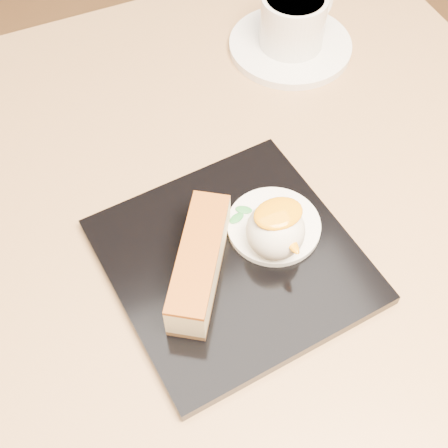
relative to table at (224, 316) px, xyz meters
name	(u,v)px	position (x,y,z in m)	size (l,w,h in m)	color
table	(224,316)	(0.00, 0.00, 0.00)	(0.80, 0.80, 0.72)	black
dessert_plate	(233,261)	(0.00, -0.03, 0.16)	(0.22, 0.22, 0.01)	black
cheesecake	(199,263)	(-0.04, -0.03, 0.19)	(0.10, 0.13, 0.04)	brown
cream_smear	(274,226)	(0.05, -0.01, 0.17)	(0.09, 0.09, 0.01)	white
ice_cream_scoop	(275,231)	(0.04, -0.03, 0.19)	(0.05, 0.05, 0.05)	white
mango_sauce	(278,213)	(0.04, -0.03, 0.22)	(0.05, 0.03, 0.01)	orange
mint_sprig	(235,214)	(0.02, 0.01, 0.17)	(0.03, 0.02, 0.00)	green
saucer	(290,46)	(0.19, 0.23, 0.16)	(0.15, 0.15, 0.01)	white
coffee_cup	(294,19)	(0.19, 0.23, 0.20)	(0.10, 0.08, 0.06)	white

